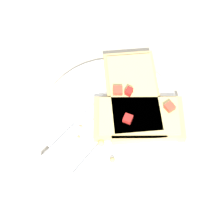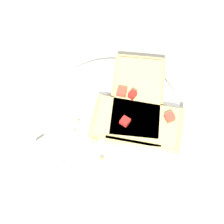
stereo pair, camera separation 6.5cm
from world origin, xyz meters
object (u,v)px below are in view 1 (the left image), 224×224
at_px(fork, 122,123).
at_px(knife, 83,123).
at_px(pizza_slice_corner, 139,118).
at_px(plate, 112,116).
at_px(pizza_slice_main, 133,94).

bearing_deg(fork, knife, 127.94).
xyz_separation_m(fork, knife, (0.06, -0.03, 0.00)).
relative_size(knife, pizza_slice_corner, 1.22).
bearing_deg(knife, pizza_slice_corner, -45.45).
distance_m(fork, pizza_slice_corner, 0.03).
xyz_separation_m(plate, fork, (-0.01, 0.02, 0.01)).
height_order(knife, pizza_slice_corner, pizza_slice_corner).
bearing_deg(fork, pizza_slice_main, 16.84).
distance_m(plate, pizza_slice_main, 0.06).
xyz_separation_m(pizza_slice_main, pizza_slice_corner, (0.01, 0.05, 0.00)).
relative_size(plate, pizza_slice_main, 1.21).
relative_size(plate, pizza_slice_corner, 1.41).
height_order(fork, pizza_slice_main, pizza_slice_main).
bearing_deg(fork, pizza_slice_corner, -40.18).
bearing_deg(pizza_slice_main, knife, -63.84).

